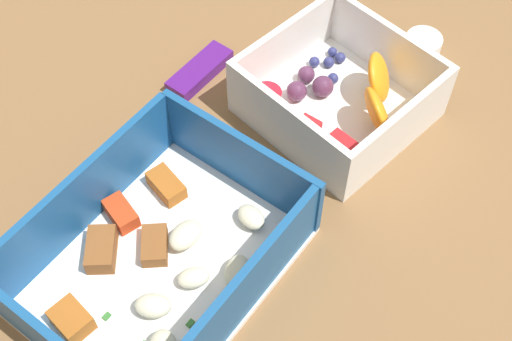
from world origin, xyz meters
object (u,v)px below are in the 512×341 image
at_px(pasta_container, 158,258).
at_px(paper_cup_liner, 422,46).
at_px(candy_bar, 200,71).
at_px(fruit_bowl, 339,97).

bearing_deg(pasta_container, paper_cup_liner, -8.04).
bearing_deg(candy_bar, fruit_bowl, -73.18).
relative_size(pasta_container, fruit_bowl, 1.27).
distance_m(pasta_container, candy_bar, 0.20).
bearing_deg(fruit_bowl, pasta_container, 173.99).
distance_m(candy_bar, paper_cup_liner, 0.21).
bearing_deg(pasta_container, fruit_bowl, -5.79).
distance_m(pasta_container, paper_cup_liner, 0.33).
bearing_deg(candy_bar, pasta_container, -149.01).
height_order(pasta_container, fruit_bowl, pasta_container).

